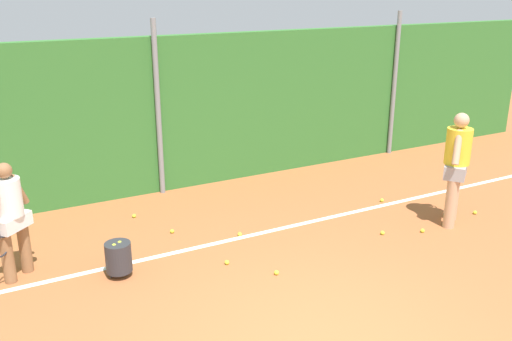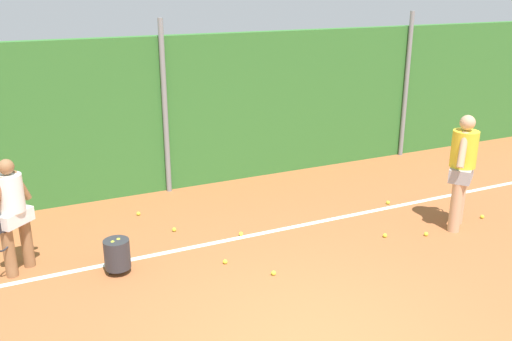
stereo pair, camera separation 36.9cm
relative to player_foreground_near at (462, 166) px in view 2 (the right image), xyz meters
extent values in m
plane|color=#A85B33|center=(-3.84, -0.23, -1.07)|extent=(30.12, 30.12, 0.00)
cube|color=#33702D|center=(-3.84, 3.83, 0.41)|extent=(19.58, 0.25, 2.95)
cylinder|color=gray|center=(-3.84, 3.65, 0.57)|extent=(0.10, 0.10, 3.28)
cylinder|color=gray|center=(1.81, 3.65, 0.57)|extent=(0.10, 0.10, 3.28)
cube|color=white|center=(-3.84, 1.12, -1.06)|extent=(14.31, 0.10, 0.01)
cylinder|color=tan|center=(-0.15, -0.12, -0.65)|extent=(0.19, 0.19, 0.84)
cylinder|color=tan|center=(0.14, 0.11, -0.65)|extent=(0.19, 0.19, 0.84)
cube|color=#99999E|center=(0.00, 0.00, -0.12)|extent=(0.64, 0.60, 0.22)
cylinder|color=yellow|center=(0.00, 0.00, 0.29)|extent=(0.41, 0.41, 0.59)
sphere|color=tan|center=(0.00, 0.00, 0.72)|extent=(0.24, 0.24, 0.24)
cylinder|color=tan|center=(-0.18, -0.15, 0.33)|extent=(0.30, 0.26, 0.57)
cylinder|color=tan|center=(0.18, 0.14, 0.33)|extent=(0.30, 0.26, 0.57)
cylinder|color=black|center=(0.22, 0.23, -0.06)|extent=(0.03, 0.03, 0.28)
torus|color=#26262B|center=(0.22, 0.23, -0.33)|extent=(0.24, 0.19, 0.28)
cylinder|color=#8C603D|center=(-6.54, 1.57, -0.70)|extent=(0.16, 0.16, 0.73)
cylinder|color=#8C603D|center=(-6.78, 1.35, -0.70)|extent=(0.16, 0.16, 0.73)
cube|color=white|center=(-6.66, 1.46, -0.25)|extent=(0.55, 0.53, 0.19)
cylinder|color=white|center=(-6.66, 1.46, 0.11)|extent=(0.36, 0.36, 0.52)
sphere|color=#8C603D|center=(-6.66, 1.46, 0.48)|extent=(0.21, 0.21, 0.21)
cylinder|color=#8C603D|center=(-6.51, 1.60, 0.15)|extent=(0.25, 0.23, 0.50)
torus|color=#26262B|center=(-6.84, 1.23, -0.48)|extent=(0.23, 0.21, 0.28)
cylinder|color=#2D2D33|center=(-5.42, 0.82, -0.78)|extent=(0.36, 0.36, 0.42)
cylinder|color=#2D2D33|center=(-5.30, 0.82, -1.03)|extent=(0.02, 0.02, 0.08)
cylinder|color=#2D2D33|center=(-5.55, 0.82, -1.03)|extent=(0.02, 0.02, 0.08)
cylinder|color=#2D2D33|center=(-5.42, 0.95, -1.03)|extent=(0.02, 0.02, 0.08)
sphere|color=#CCDB33|center=(-5.38, 0.85, -0.59)|extent=(0.07, 0.07, 0.07)
sphere|color=#CCDB33|center=(-5.47, 0.80, -0.59)|extent=(0.07, 0.07, 0.07)
sphere|color=#CCDB33|center=(-4.31, 1.80, -1.04)|extent=(0.07, 0.07, 0.07)
sphere|color=#CCDB33|center=(-3.48, -0.17, -1.04)|extent=(0.07, 0.07, 0.07)
sphere|color=#CCDB33|center=(-1.32, 0.16, -1.04)|extent=(0.07, 0.07, 0.07)
sphere|color=#CCDB33|center=(-3.97, 0.42, -1.04)|extent=(0.07, 0.07, 0.07)
sphere|color=#CCDB33|center=(-4.68, 2.71, -1.04)|extent=(0.07, 0.07, 0.07)
sphere|color=#CCDB33|center=(0.67, 0.05, -1.04)|extent=(0.07, 0.07, 0.07)
sphere|color=#CCDB33|center=(-3.38, 1.19, -1.04)|extent=(0.07, 0.07, 0.07)
sphere|color=#CCDB33|center=(-0.68, -0.08, -1.04)|extent=(0.07, 0.07, 0.07)
sphere|color=#CCDB33|center=(-0.39, 1.27, -1.04)|extent=(0.07, 0.07, 0.07)
camera|label=1|loc=(-6.95, -6.14, 2.81)|focal=39.10mm
camera|label=2|loc=(-6.62, -6.30, 2.81)|focal=39.10mm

